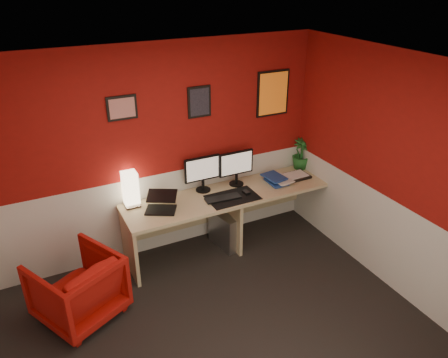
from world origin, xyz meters
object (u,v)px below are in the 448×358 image
Objects in this scene: shoji_lamp at (131,190)px; zen_tray at (295,176)px; monitor_right at (237,163)px; laptop at (160,202)px; pc_tower at (225,230)px; armchair at (78,287)px; potted_plant at (301,154)px; monitor_left at (203,169)px; desk at (230,219)px.

shoji_lamp reaches higher than zen_tray.
laptop is at bearing -169.35° from monitor_right.
monitor_right is 1.29× the size of pc_tower.
shoji_lamp is 0.53× the size of armchair.
shoji_lamp is 1.32m from monitor_right.
laptop is 0.57× the size of monitor_right.
laptop reaches higher than armchair.
laptop is 0.80× the size of potted_plant.
armchair is at bearing -158.59° from monitor_left.
desk is 1.02m from zen_tray.
desk is 0.15m from pc_tower.
shoji_lamp is at bearing 174.05° from zen_tray.
zen_tray reaches higher than pc_tower.
armchair is (-1.91, -0.43, -0.02)m from desk.
armchair is at bearing -176.43° from pc_tower.
monitor_left reaches higher than desk.
laptop is (0.26, -0.25, -0.09)m from shoji_lamp.
monitor_right reaches higher than laptop.
monitor_right is at bearing -4.78° from monitor_left.
zen_tray is at bearing 161.76° from armchair.
shoji_lamp is at bearing 164.09° from laptop.
monitor_right is at bearing -177.45° from potted_plant.
desk is at bearing -39.33° from monitor_left.
laptop is at bearing 174.70° from armchair.
potted_plant is (0.22, 0.21, 0.19)m from zen_tray.
desk is at bearing -11.38° from shoji_lamp.
desk is 6.50× the size of shoji_lamp.
shoji_lamp is 2.31m from potted_plant.
shoji_lamp is at bearing 179.81° from potted_plant.
zen_tray is 0.85× the size of potted_plant.
monitor_right reaches higher than potted_plant.
monitor_right is 1.66× the size of zen_tray.
armchair is (-1.03, -0.41, -0.50)m from laptop.
zen_tray is (0.77, -0.17, -0.28)m from monitor_right.
pc_tower is at bearing -145.21° from monitor_right.
monitor_right is 0.85m from pc_tower.
monitor_left reaches higher than armchair.
pc_tower is (1.07, -0.22, -0.70)m from shoji_lamp.
laptop is at bearing 172.32° from pc_tower.
shoji_lamp is 0.89× the size of pc_tower.
monitor_right is at bearing 24.86° from pc_tower.
pc_tower is at bearing 166.42° from armchair.
armchair is (-3.08, -0.65, -0.59)m from potted_plant.
pc_tower is (-0.06, 0.01, -0.14)m from desk.
pc_tower is at bearing 170.69° from desk.
monitor_right reaches higher than desk.
monitor_left is 0.44m from monitor_right.
pc_tower is at bearing -170.29° from potted_plant.
zen_tray is (1.21, -0.20, -0.28)m from monitor_left.
armchair is at bearing -129.69° from laptop.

